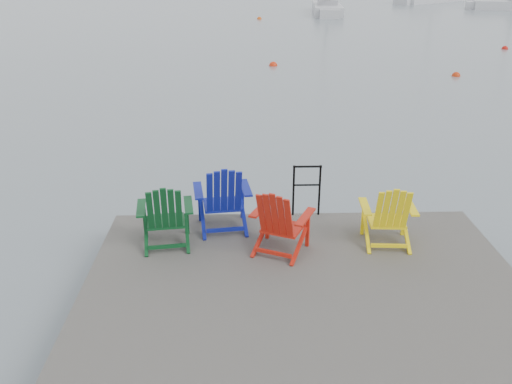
{
  "coord_description": "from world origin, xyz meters",
  "views": [
    {
      "loc": [
        -0.83,
        -5.91,
        4.55
      ],
      "look_at": [
        -0.6,
        2.64,
        0.85
      ],
      "focal_mm": 38.0,
      "sensor_mm": 36.0,
      "label": 1
    }
  ],
  "objects_px": {
    "sailboat_near": "(327,9)",
    "handrail": "(307,185)",
    "chair_red": "(280,220)",
    "chair_blue": "(223,197)",
    "buoy_a": "(456,76)",
    "buoy_b": "(273,66)",
    "buoy_d": "(259,19)",
    "chair_green": "(165,214)",
    "chair_yellow": "(389,214)",
    "buoy_c": "(505,49)"
  },
  "relations": [
    {
      "from": "chair_green",
      "to": "chair_yellow",
      "type": "height_order",
      "value": "chair_green"
    },
    {
      "from": "handrail",
      "to": "chair_blue",
      "type": "distance_m",
      "value": 1.48
    },
    {
      "from": "handrail",
      "to": "buoy_a",
      "type": "relative_size",
      "value": 2.52
    },
    {
      "from": "chair_red",
      "to": "handrail",
      "type": "bearing_deg",
      "value": 91.53
    },
    {
      "from": "buoy_b",
      "to": "buoy_d",
      "type": "relative_size",
      "value": 1.0
    },
    {
      "from": "buoy_a",
      "to": "buoy_b",
      "type": "distance_m",
      "value": 7.97
    },
    {
      "from": "buoy_b",
      "to": "buoy_c",
      "type": "distance_m",
      "value": 13.72
    },
    {
      "from": "chair_yellow",
      "to": "buoy_a",
      "type": "distance_m",
      "value": 16.75
    },
    {
      "from": "chair_green",
      "to": "chair_red",
      "type": "height_order",
      "value": "chair_green"
    },
    {
      "from": "handrail",
      "to": "chair_green",
      "type": "height_order",
      "value": "chair_green"
    },
    {
      "from": "chair_yellow",
      "to": "buoy_c",
      "type": "xyz_separation_m",
      "value": [
        12.18,
        22.51,
        -1.01
      ]
    },
    {
      "from": "chair_green",
      "to": "sailboat_near",
      "type": "height_order",
      "value": "sailboat_near"
    },
    {
      "from": "chair_green",
      "to": "buoy_a",
      "type": "height_order",
      "value": "chair_green"
    },
    {
      "from": "handrail",
      "to": "buoy_b",
      "type": "bearing_deg",
      "value": 88.66
    },
    {
      "from": "sailboat_near",
      "to": "buoy_b",
      "type": "bearing_deg",
      "value": -98.32
    },
    {
      "from": "chair_red",
      "to": "chair_blue",
      "type": "bearing_deg",
      "value": 162.24
    },
    {
      "from": "chair_green",
      "to": "buoy_b",
      "type": "bearing_deg",
      "value": 74.05
    },
    {
      "from": "sailboat_near",
      "to": "handrail",
      "type": "bearing_deg",
      "value": -93.54
    },
    {
      "from": "handrail",
      "to": "buoy_a",
      "type": "height_order",
      "value": "handrail"
    },
    {
      "from": "chair_blue",
      "to": "chair_red",
      "type": "relative_size",
      "value": 1.08
    },
    {
      "from": "sailboat_near",
      "to": "chair_green",
      "type": "bearing_deg",
      "value": -96.19
    },
    {
      "from": "buoy_a",
      "to": "buoy_b",
      "type": "xyz_separation_m",
      "value": [
        -7.54,
        2.59,
        0.0
      ]
    },
    {
      "from": "chair_yellow",
      "to": "buoy_b",
      "type": "bearing_deg",
      "value": 95.95
    },
    {
      "from": "chair_yellow",
      "to": "buoy_b",
      "type": "relative_size",
      "value": 2.64
    },
    {
      "from": "chair_yellow",
      "to": "buoy_c",
      "type": "height_order",
      "value": "chair_yellow"
    },
    {
      "from": "handrail",
      "to": "chair_green",
      "type": "bearing_deg",
      "value": -155.55
    },
    {
      "from": "chair_blue",
      "to": "buoy_b",
      "type": "xyz_separation_m",
      "value": [
        1.79,
        17.27,
        -1.07
      ]
    },
    {
      "from": "buoy_d",
      "to": "chair_green",
      "type": "bearing_deg",
      "value": -93.98
    },
    {
      "from": "buoy_a",
      "to": "chair_green",
      "type": "bearing_deg",
      "value": -123.8
    },
    {
      "from": "buoy_c",
      "to": "buoy_a",
      "type": "bearing_deg",
      "value": -126.55
    },
    {
      "from": "handrail",
      "to": "chair_yellow",
      "type": "distance_m",
      "value": 1.56
    },
    {
      "from": "chair_blue",
      "to": "chair_yellow",
      "type": "bearing_deg",
      "value": -20.53
    },
    {
      "from": "handrail",
      "to": "buoy_d",
      "type": "distance_m",
      "value": 37.57
    },
    {
      "from": "chair_blue",
      "to": "chair_red",
      "type": "bearing_deg",
      "value": -49.66
    },
    {
      "from": "chair_blue",
      "to": "chair_yellow",
      "type": "xyz_separation_m",
      "value": [
        2.51,
        -0.59,
        -0.06
      ]
    },
    {
      "from": "sailboat_near",
      "to": "chair_yellow",
      "type": "bearing_deg",
      "value": -91.88
    },
    {
      "from": "buoy_a",
      "to": "buoy_d",
      "type": "height_order",
      "value": "buoy_d"
    },
    {
      "from": "chair_yellow",
      "to": "handrail",
      "type": "bearing_deg",
      "value": 139.47
    },
    {
      "from": "chair_yellow",
      "to": "buoy_c",
      "type": "bearing_deg",
      "value": 65.2
    },
    {
      "from": "buoy_c",
      "to": "chair_blue",
      "type": "bearing_deg",
      "value": -123.84
    },
    {
      "from": "buoy_d",
      "to": "buoy_a",
      "type": "bearing_deg",
      "value": -72.22
    },
    {
      "from": "chair_blue",
      "to": "chair_yellow",
      "type": "height_order",
      "value": "chair_blue"
    },
    {
      "from": "chair_blue",
      "to": "buoy_a",
      "type": "bearing_deg",
      "value": 50.22
    },
    {
      "from": "chair_green",
      "to": "buoy_c",
      "type": "height_order",
      "value": "chair_green"
    },
    {
      "from": "chair_red",
      "to": "buoy_d",
      "type": "bearing_deg",
      "value": 113.11
    },
    {
      "from": "sailboat_near",
      "to": "chair_blue",
      "type": "bearing_deg",
      "value": -95.24
    },
    {
      "from": "buoy_b",
      "to": "chair_green",
      "type": "bearing_deg",
      "value": -98.43
    },
    {
      "from": "sailboat_near",
      "to": "buoy_c",
      "type": "xyz_separation_m",
      "value": [
        6.65,
        -21.07,
        -0.35
      ]
    },
    {
      "from": "chair_blue",
      "to": "buoy_b",
      "type": "distance_m",
      "value": 17.39
    },
    {
      "from": "chair_red",
      "to": "buoy_a",
      "type": "relative_size",
      "value": 2.92
    }
  ]
}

